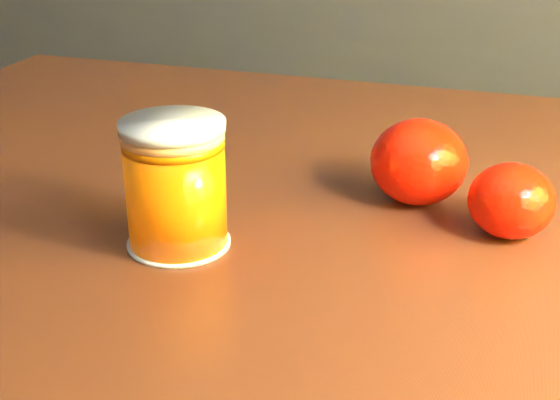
% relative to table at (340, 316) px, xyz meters
% --- Properties ---
extents(kitchen_counter, '(3.15, 0.60, 0.90)m').
position_rel_table_xyz_m(kitchen_counter, '(-0.80, 1.21, -0.22)').
color(kitchen_counter, '#4A4B4F').
rests_on(kitchen_counter, ground).
extents(table, '(1.11, 0.85, 0.77)m').
position_rel_table_xyz_m(table, '(0.00, 0.00, 0.00)').
color(table, '#5E2C17').
rests_on(table, ground).
extents(juice_glass, '(0.07, 0.07, 0.09)m').
position_rel_table_xyz_m(juice_glass, '(-0.08, -0.11, 0.14)').
color(juice_glass, '#F06004').
rests_on(juice_glass, table).
extents(orange_front, '(0.08, 0.08, 0.07)m').
position_rel_table_xyz_m(orange_front, '(0.05, 0.04, 0.13)').
color(orange_front, '#FF1B05').
rests_on(orange_front, table).
extents(orange_back, '(0.06, 0.06, 0.05)m').
position_rel_table_xyz_m(orange_back, '(0.12, 0.01, 0.12)').
color(orange_back, '#FF1B05').
rests_on(orange_back, table).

